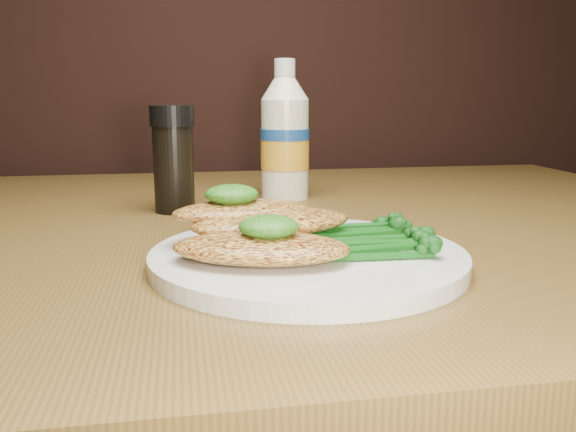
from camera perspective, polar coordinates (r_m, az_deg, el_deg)
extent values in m
cylinder|color=silver|center=(0.47, 1.90, -3.97)|extent=(0.25, 0.25, 0.01)
ellipsoid|color=gold|center=(0.44, -2.57, -3.04)|extent=(0.14, 0.10, 0.02)
ellipsoid|color=gold|center=(0.48, -1.53, -0.60)|extent=(0.14, 0.09, 0.02)
ellipsoid|color=gold|center=(0.49, -4.43, 0.46)|extent=(0.12, 0.07, 0.02)
ellipsoid|color=black|center=(0.43, -1.85, -1.01)|extent=(0.05, 0.05, 0.02)
ellipsoid|color=black|center=(0.49, -5.36, 2.04)|extent=(0.05, 0.05, 0.02)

